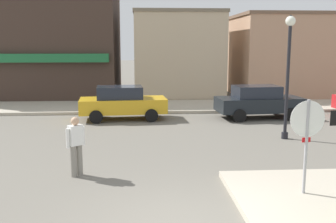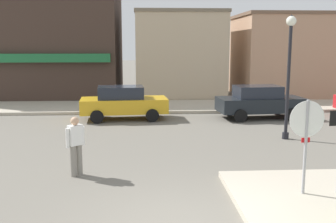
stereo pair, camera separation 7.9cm
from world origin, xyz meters
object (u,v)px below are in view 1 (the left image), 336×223
stop_sign (307,134)px  parked_car_second (258,101)px  pedestrian_crossing_near (76,144)px  lamp_post (289,59)px  parked_car_nearest (122,102)px

stop_sign → parked_car_second: (1.85, 9.87, -0.71)m
stop_sign → pedestrian_crossing_near: stop_sign is taller
parked_car_second → lamp_post: bearing=-92.7°
parked_car_nearest → parked_car_second: bearing=-1.0°
pedestrian_crossing_near → parked_car_second: bearing=47.4°
stop_sign → parked_car_second: 10.07m
parked_car_second → pedestrian_crossing_near: 10.74m
pedestrian_crossing_near → stop_sign: bearing=-19.9°
parked_car_second → parked_car_nearest: bearing=179.0°
parked_car_nearest → lamp_post: bearing=-34.2°
parked_car_nearest → pedestrian_crossing_near: 8.06m
parked_car_nearest → pedestrian_crossing_near: (-0.83, -8.02, 0.06)m
parked_car_second → pedestrian_crossing_near: (-7.28, -7.91, 0.06)m
lamp_post → parked_car_second: lamp_post is taller
parked_car_nearest → parked_car_second: size_ratio=1.00×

